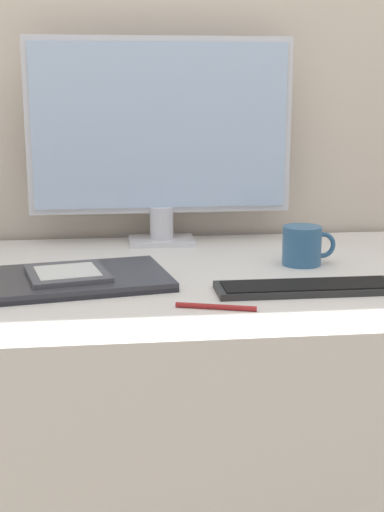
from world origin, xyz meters
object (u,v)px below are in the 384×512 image
at_px(keyboard, 307,287).
at_px(monitor, 161,134).
at_px(coffee_mug, 303,246).
at_px(ereader, 67,273).
at_px(laptop, 82,279).
at_px(pen, 216,307).

bearing_deg(keyboard, monitor, 117.62).
relative_size(monitor, coffee_mug, 5.44).
bearing_deg(ereader, laptop, 19.50).
distance_m(ereader, pen, 0.32).
bearing_deg(monitor, laptop, -117.55).
xyz_separation_m(laptop, coffee_mug, (0.46, 0.09, 0.03)).
bearing_deg(coffee_mug, keyboard, -102.87).
xyz_separation_m(monitor, coffee_mug, (0.28, -0.25, -0.22)).
bearing_deg(pen, coffee_mug, 51.69).
relative_size(monitor, keyboard, 1.84).
distance_m(ereader, coffee_mug, 0.50).
height_order(laptop, pen, laptop).
bearing_deg(keyboard, coffee_mug, 77.13).
bearing_deg(monitor, pen, -84.53).
distance_m(monitor, pen, 0.60).
distance_m(monitor, ereader, 0.47).
bearing_deg(ereader, monitor, 59.83).
bearing_deg(ereader, pen, -35.95).
bearing_deg(laptop, keyboard, -14.20).
xyz_separation_m(coffee_mug, pen, (-0.23, -0.29, -0.04)).
relative_size(keyboard, laptop, 0.94).
height_order(ereader, pen, ereader).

